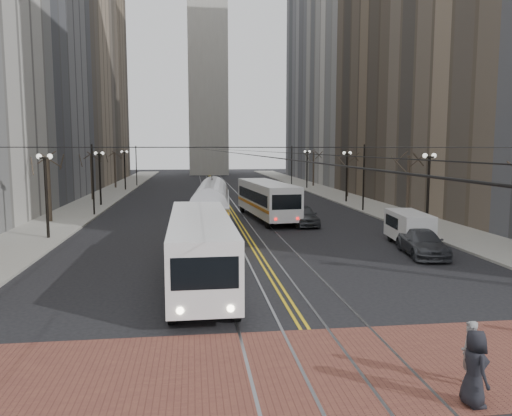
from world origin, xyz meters
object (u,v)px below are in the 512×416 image
object	(u,v)px
transit_bus	(200,250)
sedan_parked	(422,243)
streetcar	(212,216)
sedan_grey	(303,215)
cargo_van	(409,229)
pedestrian_b	(469,353)
rear_bus	(267,201)
clock_tower	(207,18)
sedan_silver	(281,200)
pedestrian_a	(475,368)

from	to	relation	value
transit_bus	sedan_parked	distance (m)	13.83
streetcar	sedan_grey	xyz separation A→B (m)	(7.55, 4.36, -0.70)
cargo_van	pedestrian_b	bearing A→B (deg)	-103.59
streetcar	rear_bus	size ratio (longest dim) A/B	1.04
streetcar	cargo_van	xyz separation A→B (m)	(12.50, -4.64, -0.45)
clock_tower	sedan_silver	world-z (taller)	clock_tower
sedan_silver	transit_bus	bearing A→B (deg)	-115.17
transit_bus	cargo_van	bearing A→B (deg)	28.92
streetcar	rear_bus	xyz separation A→B (m)	(5.17, 8.36, 0.10)
cargo_van	sedan_silver	size ratio (longest dim) A/B	0.94
pedestrian_a	rear_bus	bearing A→B (deg)	2.04
streetcar	rear_bus	distance (m)	9.83
sedan_grey	transit_bus	bearing A→B (deg)	-118.56
pedestrian_a	pedestrian_b	distance (m)	1.11
streetcar	pedestrian_a	xyz separation A→B (m)	(5.44, -24.14, -0.57)
sedan_silver	pedestrian_b	bearing A→B (deg)	-100.78
transit_bus	pedestrian_a	xyz separation A→B (m)	(6.44, -11.86, -0.63)
transit_bus	streetcar	xyz separation A→B (m)	(1.00, 12.28, -0.06)
sedan_parked	pedestrian_a	bearing A→B (deg)	-103.50
rear_bus	sedan_grey	world-z (taller)	rear_bus
sedan_silver	pedestrian_b	size ratio (longest dim) A/B	2.97
pedestrian_a	pedestrian_b	xyz separation A→B (m)	(0.45, 1.01, -0.07)
rear_bus	sedan_parked	distance (m)	17.41
clock_tower	streetcar	size ratio (longest dim) A/B	5.09
rear_bus	sedan_silver	xyz separation A→B (m)	(2.70, 7.92, -0.78)
pedestrian_a	cargo_van	bearing A→B (deg)	-18.34
pedestrian_b	streetcar	bearing A→B (deg)	-148.63
rear_bus	pedestrian_b	distance (m)	31.50
clock_tower	pedestrian_a	distance (m)	114.04
transit_bus	sedan_silver	distance (m)	29.91
streetcar	pedestrian_b	bearing A→B (deg)	-71.83
sedan_grey	pedestrian_b	xyz separation A→B (m)	(-1.66, -27.49, 0.06)
pedestrian_a	sedan_parked	bearing A→B (deg)	-20.11
clock_tower	sedan_parked	size ratio (longest dim) A/B	12.76
pedestrian_b	rear_bus	bearing A→B (deg)	-161.61
rear_bus	sedan_parked	size ratio (longest dim) A/B	2.42
transit_bus	sedan_parked	size ratio (longest dim) A/B	2.46
cargo_van	transit_bus	bearing A→B (deg)	-144.42
transit_bus	streetcar	size ratio (longest dim) A/B	0.98
clock_tower	rear_bus	xyz separation A→B (m)	(2.67, -76.00, -34.33)
sedan_grey	pedestrian_a	world-z (taller)	pedestrian_a
transit_bus	sedan_silver	size ratio (longest dim) A/B	2.44
sedan_grey	sedan_silver	xyz separation A→B (m)	(0.32, 11.92, 0.03)
cargo_van	sedan_parked	size ratio (longest dim) A/B	0.94
sedan_grey	pedestrian_a	xyz separation A→B (m)	(-2.11, -28.50, 0.14)
streetcar	pedestrian_b	size ratio (longest dim) A/B	7.42
transit_bus	rear_bus	world-z (taller)	rear_bus
sedan_grey	pedestrian_b	size ratio (longest dim) A/B	2.77
clock_tower	sedan_parked	bearing A→B (deg)	-84.10
streetcar	sedan_parked	bearing A→B (deg)	-28.60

